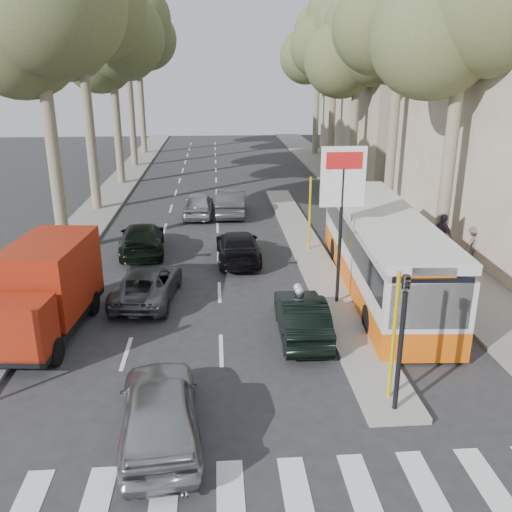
% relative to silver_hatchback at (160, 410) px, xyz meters
% --- Properties ---
extents(ground, '(120.00, 120.00, 0.00)m').
position_rel_silver_hatchback_xyz_m(ground, '(2.31, 2.00, -0.74)').
color(ground, '#28282B').
rests_on(ground, ground).
extents(sidewalk_right, '(3.20, 70.00, 0.12)m').
position_rel_silver_hatchback_xyz_m(sidewalk_right, '(10.91, 27.00, -0.68)').
color(sidewalk_right, gray).
rests_on(sidewalk_right, ground).
extents(median_left, '(2.40, 64.00, 0.12)m').
position_rel_silver_hatchback_xyz_m(median_left, '(-5.69, 30.00, -0.68)').
color(median_left, gray).
rests_on(median_left, ground).
extents(traffic_island, '(1.50, 26.00, 0.16)m').
position_rel_silver_hatchback_xyz_m(traffic_island, '(5.56, 13.00, -0.66)').
color(traffic_island, gray).
rests_on(traffic_island, ground).
extents(building_far, '(11.00, 20.00, 16.00)m').
position_rel_silver_hatchback_xyz_m(building_far, '(17.81, 36.00, 7.26)').
color(building_far, '#B7A88E').
rests_on(building_far, ground).
extents(billboard, '(1.50, 12.10, 5.60)m').
position_rel_silver_hatchback_xyz_m(billboard, '(5.56, 7.00, 2.96)').
color(billboard, yellow).
rests_on(billboard, ground).
extents(traffic_light_island, '(0.16, 0.41, 3.60)m').
position_rel_silver_hatchback_xyz_m(traffic_light_island, '(5.56, 0.50, 1.74)').
color(traffic_light_island, black).
rests_on(traffic_light_island, ground).
extents(tree_l_a, '(7.40, 7.20, 14.10)m').
position_rel_silver_hatchback_xyz_m(tree_l_a, '(-5.56, 14.11, 9.64)').
color(tree_l_a, '#6B604C').
rests_on(tree_l_a, ground).
extents(tree_l_b, '(7.40, 7.20, 14.88)m').
position_rel_silver_hatchback_xyz_m(tree_l_b, '(-5.66, 22.11, 10.33)').
color(tree_l_b, '#6B604C').
rests_on(tree_l_b, ground).
extents(tree_l_c, '(7.40, 7.20, 13.71)m').
position_rel_silver_hatchback_xyz_m(tree_l_c, '(-5.46, 30.11, 9.30)').
color(tree_l_c, '#6B604C').
rests_on(tree_l_c, ground).
extents(tree_l_d, '(7.40, 7.20, 15.66)m').
position_rel_silver_hatchback_xyz_m(tree_l_d, '(-5.56, 38.11, 11.02)').
color(tree_l_d, '#6B604C').
rests_on(tree_l_d, ground).
extents(tree_l_e, '(7.40, 7.20, 14.49)m').
position_rel_silver_hatchback_xyz_m(tree_l_e, '(-5.66, 46.11, 9.99)').
color(tree_l_e, '#6B604C').
rests_on(tree_l_e, ground).
extents(tree_r_a, '(7.40, 7.20, 14.10)m').
position_rel_silver_hatchback_xyz_m(tree_r_a, '(11.44, 12.11, 9.64)').
color(tree_r_a, '#6B604C').
rests_on(tree_r_a, ground).
extents(tree_r_b, '(7.40, 7.20, 15.27)m').
position_rel_silver_hatchback_xyz_m(tree_r_b, '(11.54, 20.11, 10.68)').
color(tree_r_b, '#6B604C').
rests_on(tree_r_b, ground).
extents(tree_r_c, '(7.40, 7.20, 13.32)m').
position_rel_silver_hatchback_xyz_m(tree_r_c, '(11.34, 28.11, 8.95)').
color(tree_r_c, '#6B604C').
rests_on(tree_r_c, ground).
extents(tree_r_d, '(7.40, 7.20, 14.88)m').
position_rel_silver_hatchback_xyz_m(tree_r_d, '(11.44, 36.11, 10.33)').
color(tree_r_d, '#6B604C').
rests_on(tree_r_d, ground).
extents(tree_r_e, '(7.40, 7.20, 14.10)m').
position_rel_silver_hatchback_xyz_m(tree_r_e, '(11.54, 44.11, 9.64)').
color(tree_r_e, '#6B604C').
rests_on(tree_r_e, ground).
extents(silver_hatchback, '(2.17, 4.51, 1.48)m').
position_rel_silver_hatchback_xyz_m(silver_hatchback, '(0.00, 0.00, 0.00)').
color(silver_hatchback, '#9C9DA3').
rests_on(silver_hatchback, ground).
extents(dark_hatchback, '(1.47, 4.04, 1.32)m').
position_rel_silver_hatchback_xyz_m(dark_hatchback, '(3.95, 4.76, -0.08)').
color(dark_hatchback, black).
rests_on(dark_hatchback, ground).
extents(queue_car_a, '(2.45, 4.57, 1.22)m').
position_rel_silver_hatchback_xyz_m(queue_car_a, '(-1.19, 8.00, -0.13)').
color(queue_car_a, '#4B4D53').
rests_on(queue_car_a, ground).
extents(queue_car_b, '(1.93, 4.53, 1.30)m').
position_rel_silver_hatchback_xyz_m(queue_car_b, '(2.27, 12.09, -0.09)').
color(queue_car_b, black).
rests_on(queue_car_b, ground).
extents(queue_car_c, '(1.80, 4.17, 1.40)m').
position_rel_silver_hatchback_xyz_m(queue_car_c, '(0.36, 19.94, -0.04)').
color(queue_car_c, '#ACAEB5').
rests_on(queue_car_c, ground).
extents(queue_car_d, '(1.87, 4.66, 1.51)m').
position_rel_silver_hatchback_xyz_m(queue_car_d, '(2.24, 20.21, 0.01)').
color(queue_car_d, '#45494C').
rests_on(queue_car_d, ground).
extents(queue_car_e, '(2.36, 4.93, 1.39)m').
position_rel_silver_hatchback_xyz_m(queue_car_e, '(-2.02, 13.44, -0.05)').
color(queue_car_e, black).
rests_on(queue_car_e, ground).
extents(red_truck, '(2.54, 5.56, 2.88)m').
position_rel_silver_hatchback_xyz_m(red_truck, '(-3.97, 5.57, 0.78)').
color(red_truck, black).
rests_on(red_truck, ground).
extents(city_bus, '(3.27, 11.75, 3.06)m').
position_rel_silver_hatchback_xyz_m(city_bus, '(7.49, 8.40, 0.87)').
color(city_bus, '#E45C0C').
rests_on(city_bus, ground).
extents(motorcycle, '(0.74, 2.06, 1.75)m').
position_rel_silver_hatchback_xyz_m(motorcycle, '(3.82, 4.77, 0.05)').
color(motorcycle, black).
rests_on(motorcycle, ground).
extents(pedestrian_near, '(0.92, 1.26, 1.94)m').
position_rel_silver_hatchback_xyz_m(pedestrian_near, '(11.19, 11.53, 0.35)').
color(pedestrian_near, '#45334D').
rests_on(pedestrian_near, sidewalk_right).
extents(pedestrian_far, '(1.10, 0.79, 1.56)m').
position_rel_silver_hatchback_xyz_m(pedestrian_far, '(12.31, 10.89, 0.16)').
color(pedestrian_far, brown).
rests_on(pedestrian_far, sidewalk_right).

